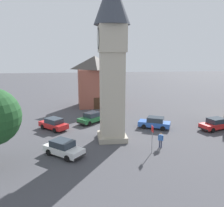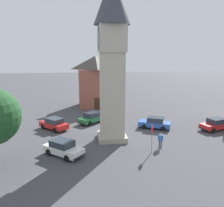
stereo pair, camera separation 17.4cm
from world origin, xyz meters
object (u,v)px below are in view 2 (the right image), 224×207
car_blue_kerb (92,118)px  car_silver_kerb (155,123)px  building_shop_left (96,81)px  road_sign (152,135)px  car_red_corner (216,124)px  pedestrian (161,139)px  car_white_side (63,148)px  car_black_far (54,124)px  clock_tower (112,46)px

car_blue_kerb → car_silver_kerb: 8.94m
building_shop_left → car_silver_kerb: bearing=25.7°
road_sign → car_silver_kerb: bearing=160.7°
car_red_corner → pedestrian: pedestrian is taller
car_white_side → car_black_far: 8.59m
car_red_corner → car_white_side: bearing=-73.6°
clock_tower → car_blue_kerb: bearing=-163.6°
car_black_far → road_sign: size_ratio=1.47×
clock_tower → car_white_side: clock_tower is taller
car_red_corner → car_white_side: size_ratio=1.05×
car_silver_kerb → pedestrian: size_ratio=2.63×
clock_tower → road_sign: 10.22m
car_red_corner → car_blue_kerb: bearing=-108.1°
car_white_side → car_blue_kerb: bearing=163.4°
clock_tower → car_silver_kerb: size_ratio=4.05×
clock_tower → car_black_far: size_ratio=4.38×
car_red_corner → pedestrian: bearing=-61.4°
car_red_corner → clock_tower: bearing=-82.6°
car_blue_kerb → pedestrian: (10.11, 6.79, 0.25)m
car_red_corner → car_black_far: (-2.78, -20.93, 0.00)m
pedestrian → car_blue_kerb: bearing=-146.1°
car_white_side → road_sign: bearing=86.6°
car_red_corner → building_shop_left: 22.17m
clock_tower → car_silver_kerb: 11.99m
car_silver_kerb → pedestrian: (6.53, -1.40, 0.25)m
car_blue_kerb → pedestrian: bearing=33.9°
building_shop_left → car_white_side: bearing=-11.4°
car_white_side → pedestrian: bearing=93.8°
car_blue_kerb → pedestrian: 12.18m
car_red_corner → road_sign: bearing=-59.5°
car_blue_kerb → car_black_far: size_ratio=1.01×
car_silver_kerb → car_red_corner: bearing=78.3°
car_blue_kerb → building_shop_left: bearing=173.9°
car_blue_kerb → building_shop_left: building_shop_left is taller
clock_tower → car_red_corner: 16.99m
car_white_side → pedestrian: (-0.66, 9.99, 0.25)m
car_red_corner → road_sign: (6.12, -10.37, 1.14)m
car_blue_kerb → car_black_far: (2.39, -5.07, 0.00)m
car_silver_kerb → building_shop_left: 16.63m
car_black_far → building_shop_left: size_ratio=0.44×
pedestrian → road_sign: bearing=-47.8°
car_blue_kerb → pedestrian: pedestrian is taller
car_black_far → road_sign: (8.90, 10.56, 1.14)m
pedestrian → car_white_side: bearing=-86.2°
car_blue_kerb → car_black_far: 5.60m
car_blue_kerb → car_red_corner: (5.18, 15.86, 0.00)m
car_red_corner → pedestrian: size_ratio=2.63×
car_white_side → pedestrian: 10.02m
pedestrian → road_sign: (1.18, -1.30, 0.89)m
building_shop_left → road_sign: bearing=11.0°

